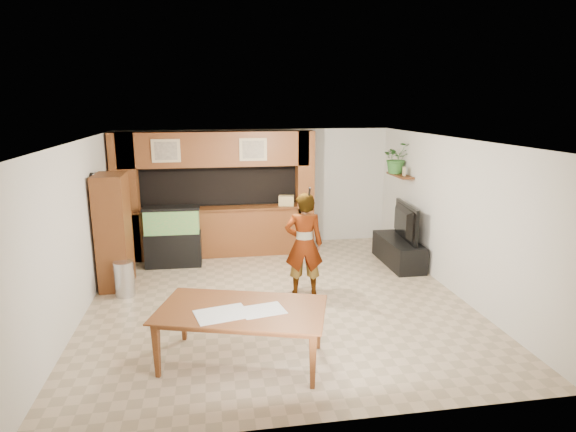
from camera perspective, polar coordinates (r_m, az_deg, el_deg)
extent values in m
plane|color=tan|center=(8.10, -1.31, -9.68)|extent=(6.50, 6.50, 0.00)
plane|color=white|center=(7.48, -1.41, 9.00)|extent=(6.50, 6.50, 0.00)
plane|color=beige|center=(10.85, -3.77, 3.37)|extent=(6.00, 0.00, 6.00)
plane|color=beige|center=(7.86, -23.56, -1.51)|extent=(0.00, 6.50, 6.50)
plane|color=beige|center=(8.62, 18.80, 0.11)|extent=(0.00, 6.50, 6.50)
cube|color=brown|center=(10.19, -8.30, -2.00)|extent=(3.80, 0.35, 1.00)
cube|color=brown|center=(10.07, -8.40, 0.86)|extent=(3.80, 0.43, 0.04)
cube|color=brown|center=(9.88, -8.64, 7.84)|extent=(3.80, 0.35, 0.70)
cube|color=brown|center=(10.15, -18.66, 2.01)|extent=(0.50, 0.35, 2.60)
cube|color=brown|center=(10.21, 2.00, 2.76)|extent=(0.35, 0.35, 2.60)
cube|color=black|center=(10.53, -8.54, 3.77)|extent=(4.20, 0.45, 0.85)
cube|color=tan|center=(9.72, -14.27, 7.50)|extent=(0.55, 0.03, 0.45)
cube|color=tan|center=(9.70, -14.28, 7.49)|extent=(0.43, 0.01, 0.35)
cube|color=tan|center=(9.73, -4.15, 7.87)|extent=(0.55, 0.03, 0.45)
cube|color=tan|center=(9.71, -4.14, 7.86)|extent=(0.43, 0.01, 0.35)
cylinder|color=black|center=(8.70, -22.18, 3.98)|extent=(0.04, 0.25, 0.25)
cylinder|color=white|center=(8.69, -22.02, 3.99)|extent=(0.01, 0.21, 0.21)
cube|color=brown|center=(10.22, 13.12, 4.71)|extent=(0.25, 0.90, 0.04)
cube|color=brown|center=(8.83, -19.95, -1.72)|extent=(0.50, 0.81, 1.99)
cylinder|color=#B2B2B7|center=(8.53, -18.82, -7.06)|extent=(0.33, 0.33, 0.60)
cube|color=black|center=(9.78, -13.41, -3.87)|extent=(1.08, 0.41, 0.68)
cube|color=#388D4F|center=(9.63, -13.59, -0.61)|extent=(1.04, 0.38, 0.47)
cube|color=black|center=(9.57, -13.68, 0.91)|extent=(1.08, 0.41, 0.05)
cube|color=black|center=(9.90, 12.95, -4.13)|extent=(0.56, 1.53, 0.51)
imported|color=black|center=(9.74, 13.14, -0.67)|extent=(0.27, 1.26, 0.72)
cube|color=tan|center=(10.02, 13.59, 5.17)|extent=(0.04, 0.14, 0.18)
imported|color=#326C2B|center=(10.31, 12.74, 6.74)|extent=(0.68, 0.62, 0.65)
imported|color=#967C52|center=(7.99, 1.90, -3.36)|extent=(0.68, 0.49, 1.74)
cylinder|color=black|center=(7.63, 2.56, 2.90)|extent=(0.03, 0.09, 0.15)
imported|color=brown|center=(6.10, -5.55, -14.07)|extent=(2.27, 1.67, 0.71)
cube|color=silver|center=(5.91, -3.01, -11.09)|extent=(0.58, 0.47, 0.01)
cube|color=silver|center=(5.86, -7.86, -11.43)|extent=(0.70, 0.57, 0.01)
cube|color=tan|center=(10.16, -0.20, 1.84)|extent=(0.35, 0.28, 0.21)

